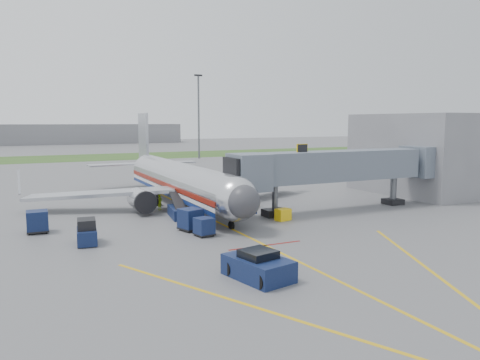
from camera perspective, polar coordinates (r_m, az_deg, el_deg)
name	(u,v)px	position (r m, az deg, el deg)	size (l,w,h in m)	color
ground	(242,234)	(38.18, 0.21, -6.57)	(400.00, 400.00, 0.00)	#565659
grass_strip	(85,158)	(124.71, -18.32, 2.61)	(300.00, 25.00, 0.01)	#2D4C1E
apron_markings	(290,257)	(31.93, 6.14, -9.36)	(21.52, 50.00, 0.01)	gold
airliner	(181,180)	(51.63, -7.26, -0.05)	(32.10, 35.67, 10.25)	silver
jet_bridge	(334,167)	(48.38, 11.36, 1.56)	(25.30, 4.00, 6.90)	slate
terminal	(419,154)	(63.54, 21.02, 3.01)	(10.00, 16.00, 10.00)	slate
light_mast_right	(199,114)	(115.94, -5.06, 7.96)	(2.00, 0.44, 20.40)	#595B60
distant_terminal	(30,134)	(203.47, -24.21, 5.09)	(120.00, 14.00, 8.00)	slate
pushback_tug	(258,266)	(27.56, 2.23, -10.49)	(3.27, 4.47, 1.68)	#0E1B3E
baggage_tug	(87,233)	(36.77, -18.18, -6.14)	(1.70, 2.83, 1.88)	#0E1B3E
baggage_cart_a	(204,227)	(37.43, -4.39, -5.70)	(1.60, 1.60, 1.47)	#0E1B3E
baggage_cart_b	(191,219)	(39.39, -6.04, -4.79)	(2.12, 2.12, 1.83)	#0E1B3E
baggage_cart_c	(37,222)	(41.77, -23.47, -4.68)	(1.73, 1.73, 1.82)	#0E1B3E
belt_loader	(179,211)	(44.90, -7.50, -3.81)	(2.06, 4.85, 2.31)	#0E1B3E
ground_power_cart	(283,215)	(43.32, 5.26, -4.23)	(1.53, 1.18, 1.09)	yellow
ramp_worker	(160,202)	(48.93, -9.73, -2.66)	(0.59, 0.39, 1.62)	#AEDE1A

